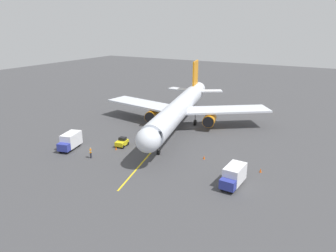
{
  "coord_description": "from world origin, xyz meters",
  "views": [
    {
      "loc": [
        -25.29,
        54.97,
        19.61
      ],
      "look_at": [
        -0.21,
        10.23,
        3.0
      ],
      "focal_mm": 33.76,
      "sensor_mm": 36.0,
      "label": 1
    }
  ],
  "objects_px": {
    "box_truck_rear_apron": "(233,176)",
    "safety_cone_wing_starboard": "(261,170)",
    "safety_cone_nose_left": "(116,148)",
    "safety_cone_nose_right": "(204,157)",
    "ground_crew_marshaller": "(91,153)",
    "ground_crew_wing_walker": "(157,144)",
    "tug_portside": "(191,110)",
    "box_truck_near_nose": "(70,141)",
    "safety_cone_wing_port": "(61,144)",
    "tug_starboard_side": "(122,142)",
    "airplane": "(180,108)"
  },
  "relations": [
    {
      "from": "safety_cone_nose_right",
      "to": "safety_cone_wing_starboard",
      "type": "relative_size",
      "value": 1.0
    },
    {
      "from": "ground_crew_marshaller",
      "to": "box_truck_rear_apron",
      "type": "bearing_deg",
      "value": -174.26
    },
    {
      "from": "ground_crew_wing_walker",
      "to": "tug_starboard_side",
      "type": "bearing_deg",
      "value": 16.74
    },
    {
      "from": "safety_cone_nose_right",
      "to": "safety_cone_wing_port",
      "type": "bearing_deg",
      "value": 16.3
    },
    {
      "from": "airplane",
      "to": "tug_portside",
      "type": "height_order",
      "value": "airplane"
    },
    {
      "from": "safety_cone_nose_left",
      "to": "safety_cone_nose_right",
      "type": "bearing_deg",
      "value": -165.79
    },
    {
      "from": "tug_portside",
      "to": "box_truck_rear_apron",
      "type": "bearing_deg",
      "value": 123.96
    },
    {
      "from": "airplane",
      "to": "safety_cone_nose_right",
      "type": "bearing_deg",
      "value": 131.38
    },
    {
      "from": "box_truck_near_nose",
      "to": "safety_cone_wing_port",
      "type": "distance_m",
      "value": 2.61
    },
    {
      "from": "airplane",
      "to": "box_truck_rear_apron",
      "type": "xyz_separation_m",
      "value": [
        -16.67,
        17.5,
        -2.62
      ]
    },
    {
      "from": "ground_crew_marshaller",
      "to": "box_truck_rear_apron",
      "type": "height_order",
      "value": "box_truck_rear_apron"
    },
    {
      "from": "tug_starboard_side",
      "to": "safety_cone_wing_port",
      "type": "bearing_deg",
      "value": 28.66
    },
    {
      "from": "tug_starboard_side",
      "to": "safety_cone_wing_starboard",
      "type": "bearing_deg",
      "value": -176.18
    },
    {
      "from": "ground_crew_marshaller",
      "to": "safety_cone_nose_right",
      "type": "bearing_deg",
      "value": -152.0
    },
    {
      "from": "box_truck_rear_apron",
      "to": "safety_cone_wing_starboard",
      "type": "xyz_separation_m",
      "value": [
        -2.12,
        -5.62,
        -1.11
      ]
    },
    {
      "from": "safety_cone_nose_left",
      "to": "safety_cone_nose_right",
      "type": "distance_m",
      "value": 14.5
    },
    {
      "from": "box_truck_rear_apron",
      "to": "safety_cone_nose_left",
      "type": "xyz_separation_m",
      "value": [
        20.54,
        -2.39,
        -1.11
      ]
    },
    {
      "from": "safety_cone_nose_right",
      "to": "ground_crew_marshaller",
      "type": "bearing_deg",
      "value": 28.0
    },
    {
      "from": "ground_crew_wing_walker",
      "to": "tug_portside",
      "type": "relative_size",
      "value": 0.66
    },
    {
      "from": "safety_cone_wing_port",
      "to": "ground_crew_marshaller",
      "type": "bearing_deg",
      "value": 170.1
    },
    {
      "from": "tug_portside",
      "to": "tug_starboard_side",
      "type": "height_order",
      "value": "same"
    },
    {
      "from": "safety_cone_wing_port",
      "to": "airplane",
      "type": "bearing_deg",
      "value": -125.26
    },
    {
      "from": "tug_portside",
      "to": "tug_starboard_side",
      "type": "bearing_deg",
      "value": 87.42
    },
    {
      "from": "tug_starboard_side",
      "to": "ground_crew_wing_walker",
      "type": "bearing_deg",
      "value": -163.26
    },
    {
      "from": "box_truck_rear_apron",
      "to": "safety_cone_nose_right",
      "type": "relative_size",
      "value": 8.53
    },
    {
      "from": "safety_cone_nose_right",
      "to": "safety_cone_wing_port",
      "type": "relative_size",
      "value": 1.0
    },
    {
      "from": "ground_crew_marshaller",
      "to": "tug_starboard_side",
      "type": "height_order",
      "value": "ground_crew_marshaller"
    },
    {
      "from": "box_truck_near_nose",
      "to": "box_truck_rear_apron",
      "type": "relative_size",
      "value": 1.05
    },
    {
      "from": "safety_cone_wing_starboard",
      "to": "box_truck_rear_apron",
      "type": "bearing_deg",
      "value": 69.3
    },
    {
      "from": "box_truck_near_nose",
      "to": "safety_cone_wing_starboard",
      "type": "xyz_separation_m",
      "value": [
        -29.39,
        -6.64,
        -1.11
      ]
    },
    {
      "from": "ground_crew_marshaller",
      "to": "safety_cone_nose_left",
      "type": "xyz_separation_m",
      "value": [
        -1.24,
        -4.58,
        -0.61
      ]
    },
    {
      "from": "ground_crew_marshaller",
      "to": "tug_portside",
      "type": "height_order",
      "value": "ground_crew_marshaller"
    },
    {
      "from": "box_truck_rear_apron",
      "to": "safety_cone_wing_starboard",
      "type": "relative_size",
      "value": 8.53
    },
    {
      "from": "box_truck_rear_apron",
      "to": "safety_cone_wing_starboard",
      "type": "distance_m",
      "value": 6.11
    },
    {
      "from": "ground_crew_wing_walker",
      "to": "box_truck_rear_apron",
      "type": "xyz_separation_m",
      "value": [
        -14.71,
        5.88,
        0.5
      ]
    },
    {
      "from": "airplane",
      "to": "tug_portside",
      "type": "relative_size",
      "value": 15.37
    },
    {
      "from": "tug_portside",
      "to": "safety_cone_nose_right",
      "type": "xyz_separation_m",
      "value": [
        -13.01,
        23.0,
        -0.43
      ]
    },
    {
      "from": "box_truck_near_nose",
      "to": "safety_cone_nose_left",
      "type": "xyz_separation_m",
      "value": [
        -6.72,
        -3.4,
        -1.11
      ]
    },
    {
      "from": "ground_crew_marshaller",
      "to": "tug_starboard_side",
      "type": "bearing_deg",
      "value": -100.54
    },
    {
      "from": "safety_cone_wing_port",
      "to": "safety_cone_wing_starboard",
      "type": "height_order",
      "value": "same"
    },
    {
      "from": "safety_cone_wing_port",
      "to": "safety_cone_wing_starboard",
      "type": "xyz_separation_m",
      "value": [
        -31.75,
        -6.44,
        0.0
      ]
    },
    {
      "from": "safety_cone_nose_right",
      "to": "safety_cone_wing_starboard",
      "type": "xyz_separation_m",
      "value": [
        -8.61,
        0.32,
        0.0
      ]
    },
    {
      "from": "box_truck_near_nose",
      "to": "safety_cone_wing_port",
      "type": "relative_size",
      "value": 8.97
    },
    {
      "from": "safety_cone_nose_left",
      "to": "safety_cone_nose_right",
      "type": "relative_size",
      "value": 1.0
    },
    {
      "from": "ground_crew_marshaller",
      "to": "safety_cone_wing_starboard",
      "type": "height_order",
      "value": "ground_crew_marshaller"
    },
    {
      "from": "ground_crew_marshaller",
      "to": "safety_cone_nose_left",
      "type": "bearing_deg",
      "value": -105.2
    },
    {
      "from": "ground_crew_marshaller",
      "to": "safety_cone_nose_right",
      "type": "distance_m",
      "value": 17.34
    },
    {
      "from": "ground_crew_wing_walker",
      "to": "ground_crew_marshaller",
      "type": "bearing_deg",
      "value": 48.77
    },
    {
      "from": "safety_cone_nose_right",
      "to": "safety_cone_wing_port",
      "type": "distance_m",
      "value": 24.11
    },
    {
      "from": "tug_portside",
      "to": "safety_cone_nose_right",
      "type": "height_order",
      "value": "tug_portside"
    }
  ]
}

